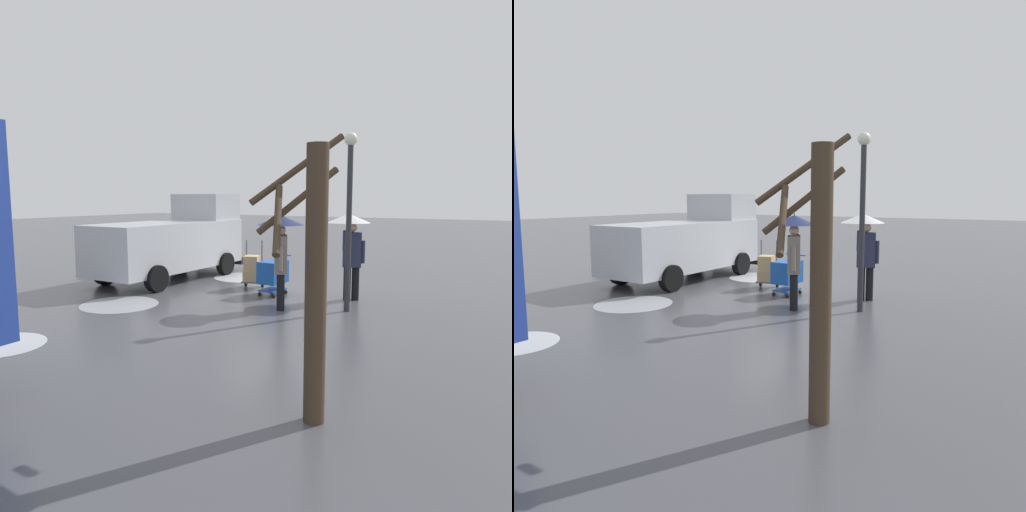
% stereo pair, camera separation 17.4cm
% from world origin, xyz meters
% --- Properties ---
extents(ground_plane, '(90.00, 90.00, 0.00)m').
position_xyz_m(ground_plane, '(0.00, 0.00, 0.00)').
color(ground_plane, '#4C4C51').
extents(slush_patch_near_cluster, '(1.81, 1.81, 0.01)m').
position_xyz_m(slush_patch_near_cluster, '(2.16, 3.55, 0.00)').
color(slush_patch_near_cluster, '#999BA0').
rests_on(slush_patch_near_cluster, ground).
extents(slush_patch_under_van, '(1.45, 1.45, 0.01)m').
position_xyz_m(slush_patch_under_van, '(1.64, 6.72, 0.00)').
color(slush_patch_under_van, silver).
rests_on(slush_patch_under_van, ground).
extents(slush_patch_mid_street, '(1.85, 1.85, 0.01)m').
position_xyz_m(slush_patch_mid_street, '(1.59, -1.06, 0.00)').
color(slush_patch_mid_street, '#ADAFB5').
rests_on(slush_patch_mid_street, ground).
extents(cargo_van_parked_right, '(2.24, 5.36, 2.60)m').
position_xyz_m(cargo_van_parked_right, '(3.36, 0.12, 1.18)').
color(cargo_van_parked_right, '#B7BABF').
rests_on(cargo_van_parked_right, ground).
extents(shopping_cart_vendor, '(0.60, 0.85, 1.02)m').
position_xyz_m(shopping_cart_vendor, '(-0.45, 0.80, 0.57)').
color(shopping_cart_vendor, '#1951B2').
rests_on(shopping_cart_vendor, ground).
extents(hand_dolly_boxes, '(0.69, 0.82, 1.32)m').
position_xyz_m(hand_dolly_boxes, '(0.43, 0.35, 0.52)').
color(hand_dolly_boxes, '#515156').
rests_on(hand_dolly_boxes, ground).
extents(pedestrian_pink_side, '(1.04, 1.04, 2.15)m').
position_xyz_m(pedestrian_pink_side, '(-1.30, 2.01, 1.58)').
color(pedestrian_pink_side, black).
rests_on(pedestrian_pink_side, ground).
extents(pedestrian_black_side, '(1.04, 1.04, 2.15)m').
position_xyz_m(pedestrian_black_side, '(-2.32, 0.34, 1.57)').
color(pedestrian_black_side, black).
rests_on(pedestrian_black_side, ground).
extents(bare_tree_near, '(0.97, 1.44, 3.26)m').
position_xyz_m(bare_tree_near, '(-4.00, 6.53, 1.65)').
color(bare_tree_near, '#423323').
rests_on(bare_tree_near, ground).
extents(street_lamp, '(0.28, 0.28, 3.86)m').
position_xyz_m(street_lamp, '(-2.67, 1.49, 2.37)').
color(street_lamp, '#2D2D33').
rests_on(street_lamp, ground).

